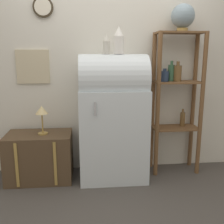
{
  "coord_description": "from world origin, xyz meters",
  "views": [
    {
      "loc": [
        -0.28,
        -2.63,
        1.44
      ],
      "look_at": [
        -0.01,
        0.27,
        0.79
      ],
      "focal_mm": 42.0,
      "sensor_mm": 36.0,
      "label": 1
    }
  ],
  "objects": [
    {
      "name": "globe",
      "position": [
        0.8,
        0.38,
        1.85
      ],
      "size": [
        0.26,
        0.26,
        0.3
      ],
      "color": "#AD8942",
      "rests_on": "shelf_unit"
    },
    {
      "name": "vase_left",
      "position": [
        -0.07,
        0.27,
        1.54
      ],
      "size": [
        0.08,
        0.08,
        0.21
      ],
      "color": "beige",
      "rests_on": "refrigerator"
    },
    {
      "name": "shelf_unit",
      "position": [
        0.77,
        0.38,
        0.97
      ],
      "size": [
        0.57,
        0.29,
        1.68
      ],
      "color": "brown",
      "rests_on": "ground_plane"
    },
    {
      "name": "refrigerator",
      "position": [
        -0.0,
        0.27,
        0.73
      ],
      "size": [
        0.76,
        0.58,
        1.44
      ],
      "color": "silver",
      "rests_on": "ground_plane"
    },
    {
      "name": "ground_plane",
      "position": [
        0.0,
        0.0,
        0.0
      ],
      "size": [
        12.0,
        12.0,
        0.0
      ],
      "primitive_type": "plane",
      "color": "#4C4742"
    },
    {
      "name": "vase_center",
      "position": [
        0.06,
        0.27,
        1.57
      ],
      "size": [
        0.12,
        0.12,
        0.29
      ],
      "color": "white",
      "rests_on": "refrigerator"
    },
    {
      "name": "desk_lamp",
      "position": [
        -0.8,
        0.27,
        0.8
      ],
      "size": [
        0.14,
        0.14,
        0.33
      ],
      "color": "#AD8942",
      "rests_on": "suitcase_trunk"
    },
    {
      "name": "suitcase_trunk",
      "position": [
        -0.85,
        0.28,
        0.27
      ],
      "size": [
        0.74,
        0.46,
        0.55
      ],
      "color": "brown",
      "rests_on": "ground_plane"
    },
    {
      "name": "wall_back",
      "position": [
        -0.0,
        0.57,
        1.35
      ],
      "size": [
        7.0,
        0.09,
        2.7
      ],
      "color": "silver",
      "rests_on": "ground_plane"
    }
  ]
}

